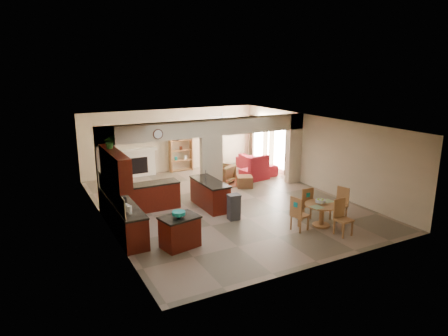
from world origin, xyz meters
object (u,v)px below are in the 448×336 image
dining_table (322,211)px  sofa (256,164)px  armchair (223,174)px  kitchen_island (180,232)px

dining_table → sofa: same height
sofa → armchair: bearing=117.1°
dining_table → sofa: bearing=74.9°
kitchen_island → sofa: size_ratio=0.46×
sofa → kitchen_island: bearing=137.8°
kitchen_island → sofa: kitchen_island is taller
kitchen_island → dining_table: size_ratio=1.08×
kitchen_island → armchair: 6.04m
kitchen_island → dining_table: (4.23, -0.64, 0.04)m
sofa → dining_table: bearing=168.9°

